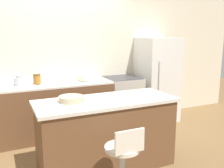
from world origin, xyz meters
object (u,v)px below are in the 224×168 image
stool_chair (123,163)px  mixing_bowl (84,78)px  refrigerator (157,79)px  kettle (19,80)px  oven_range (122,101)px

stool_chair → mixing_bowl: size_ratio=3.48×
refrigerator → stool_chair: bearing=-131.6°
refrigerator → stool_chair: (-1.77, -1.99, -0.41)m
kettle → mixing_bowl: 1.09m
kettle → mixing_bowl: bearing=0.0°
oven_range → kettle: bearing=179.0°
refrigerator → mixing_bowl: refrigerator is taller
stool_chair → mixing_bowl: bearing=82.7°
oven_range → refrigerator: size_ratio=0.56×
oven_range → kettle: kettle is taller
oven_range → kettle: (-1.82, 0.03, 0.54)m
stool_chair → mixing_bowl: (0.26, 2.04, 0.55)m
refrigerator → mixing_bowl: size_ratio=6.95×
oven_range → mixing_bowl: (-0.74, 0.03, 0.50)m
oven_range → refrigerator: refrigerator is taller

